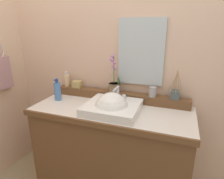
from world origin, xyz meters
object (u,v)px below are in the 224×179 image
Objects in this scene: sink_basin at (112,109)px; trinket_box at (77,84)px; hand_towel at (2,73)px; soap_bar at (104,96)px; potted_plant at (114,84)px; tumbler_cup at (153,92)px; reed_diffuser at (175,94)px; soap_dispenser at (67,80)px; lotion_bottle at (58,91)px.

sink_basin reaches higher than trinket_box.
trinket_box is at bearing 22.20° from hand_towel.
soap_bar is 0.20× the size of potted_plant.
hand_towel reaches higher than trinket_box.
tumbler_cup is 0.18m from reed_diffuser.
reed_diffuser is 2.87× the size of trinket_box.
trinket_box is at bearing -5.94° from soap_dispenser.
lotion_bottle is (-0.45, -0.04, 0.01)m from soap_bar.
reed_diffuser is at bearing -0.93° from soap_dispenser.
hand_towel reaches higher than reed_diffuser.
soap_dispenser is at bearing 27.70° from hand_towel.
tumbler_cup is at bearing 11.80° from lotion_bottle.
trinket_box is at bearing 149.92° from sink_basin.
lotion_bottle is at bearing -174.49° from soap_bar.
soap_dispenser reaches higher than soap_bar.
tumbler_cup is 0.86m from lotion_bottle.
trinket_box is 0.28× the size of hand_towel.
lotion_bottle is (-0.10, -0.19, -0.02)m from trinket_box.
soap_dispenser is 0.87m from tumbler_cup.
lotion_bottle is at bearing -168.20° from tumbler_cup.
lotion_bottle is (-1.03, -0.19, -0.03)m from reed_diffuser.
tumbler_cup is at bearing -176.55° from reed_diffuser.
sink_basin is 2.07× the size of lotion_bottle.
potted_plant reaches higher than soap_dispenser.
sink_basin is at bearing -25.68° from soap_dispenser.
trinket_box is (-0.93, 0.00, -0.01)m from reed_diffuser.
potted_plant is 4.05× the size of trinket_box.
reed_diffuser is at bearing 13.94° from soap_bar.
hand_towel is at bearing -152.30° from soap_dispenser.
reed_diffuser is at bearing 0.99° from potted_plant.
potted_plant reaches higher than lotion_bottle.
reed_diffuser reaches higher than soap_dispenser.
soap_bar is (-0.12, 0.12, 0.05)m from sink_basin.
sink_basin is at bearing -137.66° from tumbler_cup.
tumbler_cup is (0.87, -0.03, -0.02)m from soap_dispenser.
sink_basin is 1.39× the size of hand_towel.
lotion_bottle is 0.67× the size of hand_towel.
potted_plant is 1.12× the size of hand_towel.
hand_towel is (-1.12, 0.00, 0.20)m from sink_basin.
potted_plant is 0.36m from tumbler_cup.
soap_bar is at bearing -161.46° from tumbler_cup.
potted_plant reaches higher than trinket_box.
soap_bar is 0.82× the size of trinket_box.
soap_bar is at bearing 5.51° from lotion_bottle.
sink_basin is 1.74× the size of reed_diffuser.
lotion_bottle is (-0.56, 0.08, 0.06)m from sink_basin.
soap_bar is 0.50m from soap_dispenser.
hand_towel is (-1.05, -0.25, 0.07)m from potted_plant.
potted_plant is (0.04, 0.14, 0.08)m from soap_bar.
hand_towel is at bearing -166.41° from potted_plant.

